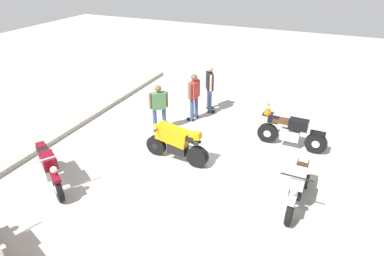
# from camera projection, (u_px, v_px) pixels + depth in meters

# --- Properties ---
(ground_plane) EXTENTS (40.00, 40.00, 0.00)m
(ground_plane) POSITION_uv_depth(u_px,v_px,m) (186.00, 173.00, 9.00)
(ground_plane) COLOR #B7B2A8
(curb_edge) EXTENTS (14.00, 0.30, 0.15)m
(curb_edge) POSITION_uv_depth(u_px,v_px,m) (56.00, 138.00, 10.60)
(curb_edge) COLOR #9C978F
(curb_edge) RESTS_ON ground
(motorcycle_maroon_cruiser) EXTENTS (1.21, 1.83, 1.09)m
(motorcycle_maroon_cruiser) POSITION_uv_depth(u_px,v_px,m) (49.00, 167.00, 8.35)
(motorcycle_maroon_cruiser) COLOR black
(motorcycle_maroon_cruiser) RESTS_ON ground
(motorcycle_silver_cruiser) EXTENTS (2.09, 0.70, 1.09)m
(motorcycle_silver_cruiser) POSITION_uv_depth(u_px,v_px,m) (298.00, 185.00, 7.72)
(motorcycle_silver_cruiser) COLOR black
(motorcycle_silver_cruiser) RESTS_ON ground
(motorcycle_orange_sportbike) EXTENTS (0.70, 1.96, 1.14)m
(motorcycle_orange_sportbike) POSITION_uv_depth(u_px,v_px,m) (176.00, 142.00, 9.33)
(motorcycle_orange_sportbike) COLOR black
(motorcycle_orange_sportbike) RESTS_ON ground
(motorcycle_black_cruiser) EXTENTS (0.70, 2.09, 1.09)m
(motorcycle_black_cruiser) POSITION_uv_depth(u_px,v_px,m) (292.00, 132.00, 9.99)
(motorcycle_black_cruiser) COLOR black
(motorcycle_black_cruiser) RESTS_ON ground
(person_in_black_shirt) EXTENTS (0.63, 0.49, 1.77)m
(person_in_black_shirt) POSITION_uv_depth(u_px,v_px,m) (210.00, 85.00, 12.09)
(person_in_black_shirt) COLOR #384772
(person_in_black_shirt) RESTS_ON ground
(person_in_green_shirt) EXTENTS (0.52, 0.55, 1.60)m
(person_in_green_shirt) POSITION_uv_depth(u_px,v_px,m) (159.00, 106.00, 10.78)
(person_in_green_shirt) COLOR #384772
(person_in_green_shirt) RESTS_ON ground
(person_in_red_shirt) EXTENTS (0.66, 0.33, 1.69)m
(person_in_red_shirt) POSITION_uv_depth(u_px,v_px,m) (194.00, 94.00, 11.49)
(person_in_red_shirt) COLOR #384772
(person_in_red_shirt) RESTS_ON ground
(traffic_cone) EXTENTS (0.36, 0.36, 0.53)m
(traffic_cone) POSITION_uv_depth(u_px,v_px,m) (268.00, 108.00, 12.15)
(traffic_cone) COLOR black
(traffic_cone) RESTS_ON ground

